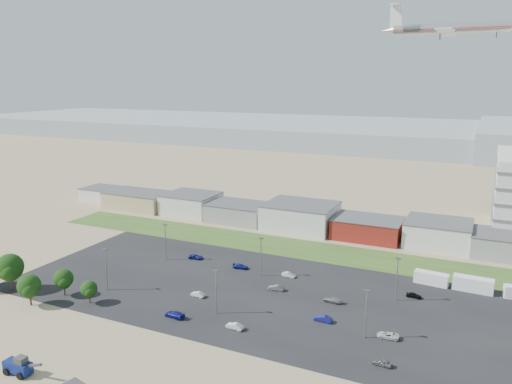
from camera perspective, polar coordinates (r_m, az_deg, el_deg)
The scene contains 31 objects.
ground at distance 100.66m, azimuth -6.04°, elevation -15.22°, with size 700.00×700.00×0.00m, color #998561.
parking_lot at distance 114.55m, azimuth 1.41°, elevation -11.54°, with size 120.00×50.00×0.01m, color black.
grass_strip at distance 143.94m, azimuth 4.72°, elevation -6.42°, with size 160.00×16.00×0.02m, color #314F1D.
hills_backdrop at distance 393.16m, azimuth 24.02°, elevation 5.38°, with size 700.00×200.00×9.00m, color gray, non-canonical shape.
building_row at distance 165.69m, azimuth 1.53°, elevation -2.36°, with size 170.00×20.00×8.00m, color silver, non-canonical shape.
telehandler at distance 94.41m, azimuth -25.58°, elevation -17.39°, with size 7.82×2.61×3.26m, color navy, non-canonical shape.
box_trailer_a at distance 125.89m, azimuth 19.39°, elevation -9.29°, with size 7.67×2.40×2.88m, color silver, non-canonical shape.
box_trailer_b at distance 125.34m, azimuth 23.56°, elevation -9.65°, with size 8.66×2.70×3.25m, color silver, non-canonical shape.
tree_left at distance 127.19m, azimuth -26.30°, elevation -8.00°, with size 6.58×6.58×9.87m, color black, non-canonical shape.
tree_mid at distance 117.85m, azimuth -24.48°, elevation -9.96°, with size 5.22×5.22×7.83m, color black, non-canonical shape.
tree_right at distance 120.30m, azimuth -21.13°, elevation -9.43°, with size 4.62×4.62×6.92m, color black, non-canonical shape.
tree_near at distance 114.72m, azimuth -18.55°, elevation -10.63°, with size 3.84×3.84×5.76m, color black, non-canonical shape.
lightpole_front_l at distance 119.51m, azimuth -16.73°, elevation -8.49°, with size 1.16×0.48×9.85m, color slate, non-canonical shape.
lightpole_front_m at distance 104.13m, azimuth -4.57°, elevation -11.33°, with size 1.11×0.46×9.39m, color slate, non-canonical shape.
lightpole_front_r at distance 96.83m, azimuth 12.46°, elevation -13.48°, with size 1.12×0.47×9.56m, color slate, non-canonical shape.
lightpole_back_l at distance 135.13m, azimuth -10.29°, elevation -5.66°, with size 1.17×0.49×9.91m, color slate, non-canonical shape.
lightpole_back_m at distance 122.42m, azimuth 0.57°, elevation -7.43°, with size 1.15×0.48×9.79m, color slate, non-canonical shape.
lightpole_back_r at distance 113.58m, azimuth 15.80°, elevation -9.59°, with size 1.15×0.48×9.77m, color slate, non-canonical shape.
airliner at distance 173.67m, azimuth 21.30°, elevation 17.03°, with size 41.75×28.47×12.33m, color silver, non-canonical shape.
parked_car_0 at distance 99.61m, azimuth 14.83°, elevation -15.55°, with size 1.89×4.09×1.14m, color silver.
parked_car_1 at distance 103.20m, azimuth 7.67°, elevation -14.15°, with size 1.30×3.71×1.22m, color navy.
parked_car_2 at distance 91.16m, azimuth 14.24°, elevation -18.37°, with size 1.32×3.28×1.12m, color #595B5E.
parked_car_3 at distance 105.22m, azimuth -9.27°, elevation -13.63°, with size 1.82×4.47×1.30m, color navy.
parked_car_4 at distance 113.63m, azimuth -6.67°, elevation -11.53°, with size 1.18×3.39×1.12m, color silver.
parked_car_6 at distance 128.48m, azimuth -1.76°, elevation -8.50°, with size 1.66×4.08×1.19m, color navy.
parked_car_7 at distance 116.08m, azimuth 2.30°, elevation -10.88°, with size 1.30×3.74×1.23m, color #595B5E.
parked_car_8 at distance 117.75m, azimuth 17.60°, elevation -11.17°, with size 1.32×3.29×1.12m, color black.
parked_car_9 at distance 136.11m, azimuth -6.90°, elevation -7.36°, with size 1.85×4.01×1.11m, color navy.
parked_car_11 at distance 123.65m, azimuth 3.76°, elevation -9.40°, with size 1.20×3.43×1.13m, color silver.
parked_car_12 at distance 111.46m, azimuth 8.69°, elevation -12.08°, with size 1.64×4.03×1.17m, color #A5A5AA.
parked_car_13 at distance 99.72m, azimuth -2.44°, elevation -15.06°, with size 1.25×3.59×1.18m, color silver.
Camera 1 is at (46.69, -75.80, 46.99)m, focal length 35.00 mm.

